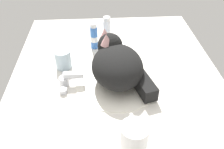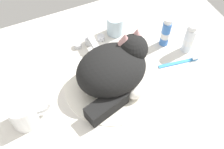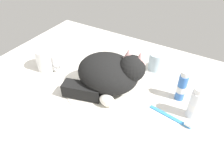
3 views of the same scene
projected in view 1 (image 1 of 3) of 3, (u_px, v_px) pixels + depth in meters
ground_plane at (117, 85)px, 92.25cm from camera, size 110.00×82.50×3.00cm
sink_basin at (117, 81)px, 91.10cm from camera, size 31.75×31.75×0.65cm
faucet at (67, 80)px, 88.97cm from camera, size 12.01×9.16×5.29cm
cat at (117, 64)px, 87.28cm from camera, size 26.53×23.44×16.71cm
coffee_mug at (134, 137)px, 65.96cm from camera, size 12.19×7.86×9.39cm
rinse_cup at (63, 59)px, 96.36cm from camera, size 6.37×6.37×7.76cm
toothpaste_bottle at (94, 37)px, 106.87cm from camera, size 3.32×3.32×12.10cm
mouthwash_bottle at (107, 30)px, 111.75cm from camera, size 3.76×3.76×12.12cm
toothbrush at (117, 45)px, 111.32cm from camera, size 14.77×3.60×1.60cm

